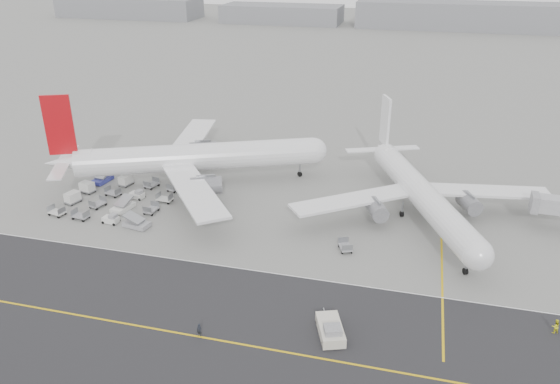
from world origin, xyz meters
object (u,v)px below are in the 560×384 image
(pushback_tug, at_px, (331,330))
(airliner_b, at_px, (420,192))
(airliner_a, at_px, (191,157))
(ground_crew_a, at_px, (199,330))
(ground_crew_b, at_px, (555,326))

(pushback_tug, bearing_deg, airliner_b, 55.02)
(pushback_tug, bearing_deg, airliner_a, 111.12)
(airliner_b, relative_size, ground_crew_a, 24.74)
(airliner_a, bearing_deg, pushback_tug, -162.05)
(airliner_a, bearing_deg, ground_crew_b, -140.83)
(airliner_a, height_order, ground_crew_a, airliner_a)
(pushback_tug, xyz_separation_m, ground_crew_b, (26.53, 7.52, 0.07))
(airliner_a, xyz_separation_m, pushback_tug, (34.52, -38.91, -4.53))
(ground_crew_a, xyz_separation_m, ground_crew_b, (41.94, 11.65, 0.07))
(airliner_b, xyz_separation_m, ground_crew_b, (17.35, -27.94, -3.69))
(airliner_b, bearing_deg, airliner_a, 152.32)
(ground_crew_a, bearing_deg, airliner_b, 65.51)
(airliner_a, bearing_deg, ground_crew_a, -179.68)
(airliner_b, distance_m, ground_crew_b, 33.09)
(airliner_b, relative_size, pushback_tug, 5.79)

